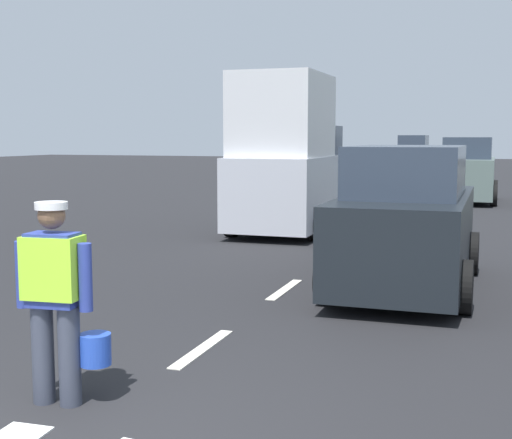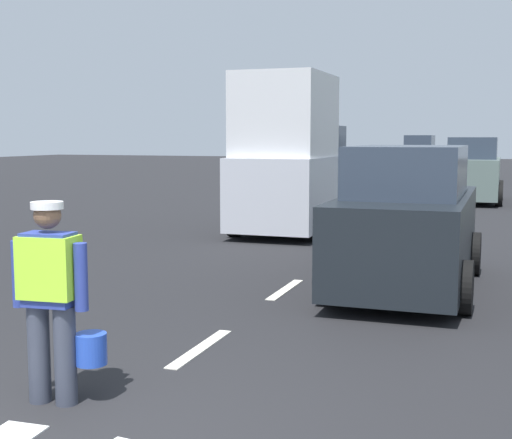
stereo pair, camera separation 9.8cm
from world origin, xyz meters
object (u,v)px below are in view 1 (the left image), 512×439
(car_outgoing_ahead, at_px, (407,223))
(delivery_truck, at_px, (290,162))
(car_outgoing_far, at_px, (467,172))
(road_worker, at_px, (57,293))
(car_oncoming_third, at_px, (413,157))

(car_outgoing_ahead, bearing_deg, delivery_truck, 121.69)
(car_outgoing_ahead, distance_m, car_outgoing_far, 14.37)
(road_worker, distance_m, car_oncoming_third, 36.29)
(car_outgoing_ahead, bearing_deg, car_outgoing_far, 88.93)
(car_oncoming_third, distance_m, car_outgoing_ahead, 30.98)
(delivery_truck, distance_m, car_outgoing_ahead, 6.31)
(road_worker, bearing_deg, car_outgoing_ahead, 68.66)
(car_oncoming_third, distance_m, car_outgoing_far, 16.82)
(car_oncoming_third, height_order, car_outgoing_far, car_oncoming_third)
(road_worker, relative_size, car_outgoing_far, 0.41)
(car_outgoing_ahead, xyz_separation_m, car_outgoing_far, (0.27, 14.37, 0.05))
(car_oncoming_third, relative_size, car_outgoing_ahead, 0.94)
(car_oncoming_third, bearing_deg, road_worker, -88.09)
(road_worker, relative_size, delivery_truck, 0.36)
(car_oncoming_third, xyz_separation_m, car_outgoing_ahead, (3.35, -30.80, -0.09))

